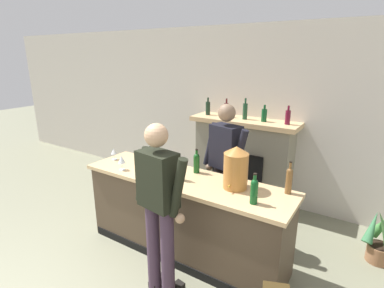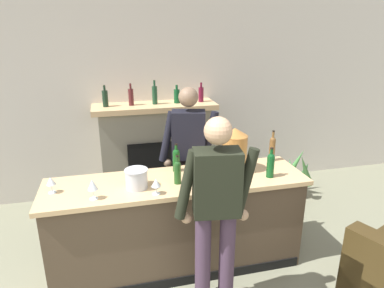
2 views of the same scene
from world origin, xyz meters
The scene contains 15 objects.
wall_back_panel centered at (0.00, 3.66, 1.38)m, with size 12.00×0.07×2.75m.
bar_counter centered at (0.16, 1.79, 0.49)m, with size 2.50×0.68×0.97m.
fireplace_stone centered at (0.18, 3.40, 0.69)m, with size 1.65×0.52×1.68m.
potted_plant_corner centered at (2.14, 2.87, 0.30)m, with size 0.40×0.43×0.71m.
person_customer centered at (0.33, 1.13, 0.97)m, with size 0.65×0.34×1.75m.
person_bartender centered at (0.40, 2.33, 0.97)m, with size 0.64×0.37×1.76m.
copper_dispenser centered at (0.75, 1.86, 1.20)m, with size 0.26×0.30×0.45m.
ice_bucket_steel centered at (-0.23, 1.72, 1.06)m, with size 0.21×0.21×0.18m.
wine_bottle_merlot_tall centered at (0.19, 2.00, 1.10)m, with size 0.07×0.07×0.29m.
wine_bottle_rose_blush centered at (1.25, 2.03, 1.12)m, with size 0.06×0.06×0.34m.
wine_bottle_port_short centered at (0.15, 1.72, 1.09)m, with size 0.07×0.07×0.28m.
wine_bottle_burgundy_dark centered at (1.04, 1.65, 1.11)m, with size 0.07×0.07×0.30m.
wine_glass_mid_counter centered at (-0.61, 1.59, 1.10)m, with size 0.09×0.09×0.18m.
wine_glass_near_bucket centered at (-0.08, 1.55, 1.07)m, with size 0.08×0.08×0.15m.
wine_glass_by_dispenser centered at (-0.96, 1.79, 1.08)m, with size 0.08×0.08×0.15m.
Camera 2 is at (-0.42, -1.12, 2.36)m, focal length 32.00 mm.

